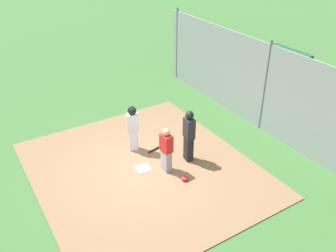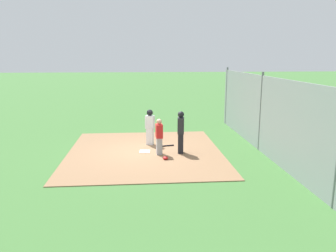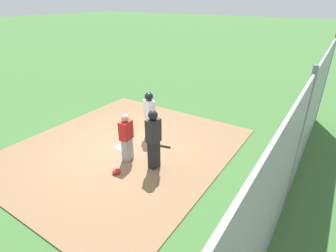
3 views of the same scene
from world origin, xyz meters
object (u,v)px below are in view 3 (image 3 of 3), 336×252
runner (149,112)px  baseball_bat (159,145)px  catcher (126,137)px  catcher_mask (116,171)px  home_plate (123,147)px  umpire (154,139)px

runner → baseball_bat: size_ratio=2.06×
catcher → runner: 1.60m
runner → catcher_mask: runner is taller
home_plate → catcher_mask: 1.40m
umpire → baseball_bat: umpire is taller
home_plate → umpire: bearing=-101.9°
catcher → umpire: 0.92m
home_plate → runner: 1.48m
baseball_bat → catcher_mask: 1.89m
catcher → catcher_mask: bearing=100.7°
umpire → baseball_bat: 1.49m
catcher_mask → home_plate: bearing=34.6°
runner → umpire: bearing=63.3°
home_plate → umpire: 1.78m
home_plate → catcher: (-0.42, -0.59, 0.75)m
catcher → home_plate: bearing=-40.3°
runner → catcher_mask: size_ratio=6.74×
home_plate → runner: size_ratio=0.27×
runner → baseball_bat: 1.18m
runner → catcher_mask: 2.50m
catcher → runner: bearing=-82.8°
umpire → baseball_bat: bearing=-53.7°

